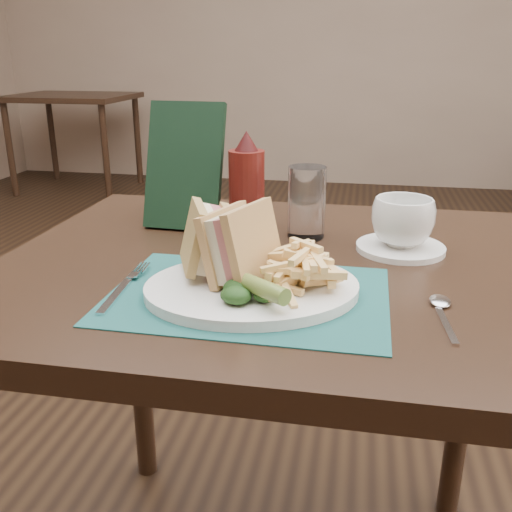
# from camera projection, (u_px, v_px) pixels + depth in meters

# --- Properties ---
(floor) EXTENTS (7.00, 7.00, 0.00)m
(floor) POSITION_uv_depth(u_px,v_px,m) (298.00, 443.00, 1.65)
(floor) COLOR black
(floor) RESTS_ON ground
(wall_back) EXTENTS (6.00, 0.00, 6.00)m
(wall_back) POSITION_uv_depth(u_px,v_px,m) (346.00, 183.00, 4.89)
(wall_back) COLOR gray
(wall_back) RESTS_ON ground
(table_main) EXTENTS (0.90, 0.75, 0.75)m
(table_main) POSITION_uv_depth(u_px,v_px,m) (272.00, 448.00, 1.06)
(table_main) COLOR black
(table_main) RESTS_ON ground
(table_bg_left) EXTENTS (0.90, 0.75, 0.75)m
(table_bg_left) POSITION_uv_depth(u_px,v_px,m) (77.00, 143.00, 4.56)
(table_bg_left) COLOR black
(table_bg_left) RESTS_ON ground
(placemat) EXTENTS (0.39, 0.28, 0.00)m
(placemat) POSITION_uv_depth(u_px,v_px,m) (248.00, 295.00, 0.80)
(placemat) COLOR #184E4B
(placemat) RESTS_ON table_main
(plate) EXTENTS (0.36, 0.32, 0.01)m
(plate) POSITION_uv_depth(u_px,v_px,m) (252.00, 288.00, 0.80)
(plate) COLOR white
(plate) RESTS_ON placemat
(sandwich_half_a) EXTENTS (0.11, 0.12, 0.10)m
(sandwich_half_a) POSITION_uv_depth(u_px,v_px,m) (194.00, 240.00, 0.81)
(sandwich_half_a) COLOR tan
(sandwich_half_a) RESTS_ON plate
(sandwich_half_b) EXTENTS (0.11, 0.13, 0.11)m
(sandwich_half_b) POSITION_uv_depth(u_px,v_px,m) (228.00, 241.00, 0.80)
(sandwich_half_b) COLOR tan
(sandwich_half_b) RESTS_ON plate
(kale_garnish) EXTENTS (0.11, 0.08, 0.03)m
(kale_garnish) POSITION_uv_depth(u_px,v_px,m) (249.00, 290.00, 0.74)
(kale_garnish) COLOR #163312
(kale_garnish) RESTS_ON plate
(pickle_spear) EXTENTS (0.11, 0.09, 0.03)m
(pickle_spear) POSITION_uv_depth(u_px,v_px,m) (253.00, 285.00, 0.73)
(pickle_spear) COLOR #59702A
(pickle_spear) RESTS_ON plate
(fries_pile) EXTENTS (0.18, 0.20, 0.06)m
(fries_pile) POSITION_uv_depth(u_px,v_px,m) (300.00, 263.00, 0.79)
(fries_pile) COLOR #F7CB7B
(fries_pile) RESTS_ON plate
(fork) EXTENTS (0.05, 0.17, 0.01)m
(fork) POSITION_uv_depth(u_px,v_px,m) (124.00, 284.00, 0.81)
(fork) COLOR silver
(fork) RESTS_ON placemat
(spoon) EXTENTS (0.05, 0.15, 0.01)m
(spoon) POSITION_uv_depth(u_px,v_px,m) (444.00, 314.00, 0.73)
(spoon) COLOR silver
(spoon) RESTS_ON table_main
(saucer) EXTENTS (0.19, 0.19, 0.01)m
(saucer) POSITION_uv_depth(u_px,v_px,m) (400.00, 248.00, 0.97)
(saucer) COLOR white
(saucer) RESTS_ON table_main
(coffee_cup) EXTENTS (0.13, 0.13, 0.08)m
(coffee_cup) POSITION_uv_depth(u_px,v_px,m) (403.00, 222.00, 0.96)
(coffee_cup) COLOR white
(coffee_cup) RESTS_ON saucer
(drinking_glass) EXTENTS (0.08, 0.08, 0.13)m
(drinking_glass) POSITION_uv_depth(u_px,v_px,m) (307.00, 203.00, 1.03)
(drinking_glass) COLOR white
(drinking_glass) RESTS_ON table_main
(ketchup_bottle) EXTENTS (0.07, 0.07, 0.19)m
(ketchup_bottle) POSITION_uv_depth(u_px,v_px,m) (247.00, 181.00, 1.06)
(ketchup_bottle) COLOR #50120D
(ketchup_bottle) RESTS_ON table_main
(check_presenter) EXTENTS (0.15, 0.10, 0.23)m
(check_presenter) POSITION_uv_depth(u_px,v_px,m) (184.00, 166.00, 1.08)
(check_presenter) COLOR black
(check_presenter) RESTS_ON table_main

